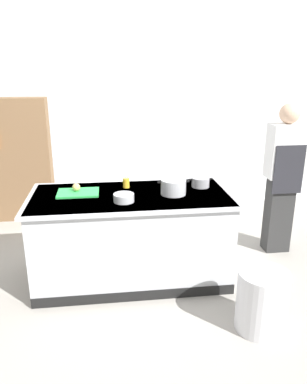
# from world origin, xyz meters

# --- Properties ---
(ground_plane) EXTENTS (10.00, 10.00, 0.00)m
(ground_plane) POSITION_xyz_m (0.00, 0.00, 0.00)
(ground_plane) COLOR #9E9991
(back_wall) EXTENTS (6.40, 0.12, 3.00)m
(back_wall) POSITION_xyz_m (0.00, 2.10, 1.50)
(back_wall) COLOR silver
(back_wall) RESTS_ON ground_plane
(counter_island) EXTENTS (1.98, 0.98, 0.90)m
(counter_island) POSITION_xyz_m (0.00, -0.00, 0.47)
(counter_island) COLOR #B7BABF
(counter_island) RESTS_ON ground_plane
(cutting_board) EXTENTS (0.40, 0.28, 0.02)m
(cutting_board) POSITION_xyz_m (-0.51, 0.09, 0.91)
(cutting_board) COLOR green
(cutting_board) RESTS_ON counter_island
(onion) EXTENTS (0.08, 0.08, 0.08)m
(onion) POSITION_xyz_m (-0.53, 0.12, 0.96)
(onion) COLOR tan
(onion) RESTS_ON cutting_board
(stock_pot) EXTENTS (0.31, 0.24, 0.15)m
(stock_pot) POSITION_xyz_m (0.42, -0.04, 0.97)
(stock_pot) COLOR #B7BABF
(stock_pot) RESTS_ON counter_island
(sauce_pan) EXTENTS (0.25, 0.18, 0.10)m
(sauce_pan) POSITION_xyz_m (0.74, 0.16, 0.95)
(sauce_pan) COLOR #99999E
(sauce_pan) RESTS_ON counter_island
(mixing_bowl) EXTENTS (0.19, 0.19, 0.08)m
(mixing_bowl) POSITION_xyz_m (-0.08, -0.19, 0.94)
(mixing_bowl) COLOR #B7BABF
(mixing_bowl) RESTS_ON counter_island
(juice_cup) EXTENTS (0.07, 0.07, 0.10)m
(juice_cup) POSITION_xyz_m (-0.03, 0.23, 0.95)
(juice_cup) COLOR yellow
(juice_cup) RESTS_ON counter_island
(trash_bin) EXTENTS (0.42, 0.42, 0.52)m
(trash_bin) POSITION_xyz_m (1.00, -0.96, 0.26)
(trash_bin) COLOR silver
(trash_bin) RESTS_ON ground_plane
(person_chef) EXTENTS (0.38, 0.25, 1.72)m
(person_chef) POSITION_xyz_m (1.74, 0.39, 0.91)
(person_chef) COLOR #2B2B2B
(person_chef) RESTS_ON ground_plane
(bookshelf) EXTENTS (1.10, 0.31, 1.70)m
(bookshelf) POSITION_xyz_m (-1.55, 1.80, 0.85)
(bookshelf) COLOR brown
(bookshelf) RESTS_ON ground_plane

